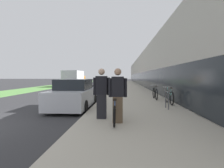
# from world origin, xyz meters

# --- Properties ---
(sidewalk_slab) EXTENTS (4.58, 70.00, 0.15)m
(sidewalk_slab) POSITION_xyz_m (6.18, 21.00, 0.07)
(sidewalk_slab) COLOR #B2AA99
(sidewalk_slab) RESTS_ON ground
(storefront_facade) EXTENTS (10.01, 70.00, 5.59)m
(storefront_facade) POSITION_xyz_m (13.50, 29.00, 2.79)
(storefront_facade) COLOR #BCB7AD
(storefront_facade) RESTS_ON ground
(lawn_strip) EXTENTS (4.18, 70.00, 0.03)m
(lawn_strip) POSITION_xyz_m (-6.38, 25.00, 0.02)
(lawn_strip) COLOR #5B9347
(lawn_strip) RESTS_ON ground
(tandem_bicycle) EXTENTS (0.52, 2.33, 0.83)m
(tandem_bicycle) POSITION_xyz_m (5.21, 1.31, 0.51)
(tandem_bicycle) COLOR black
(tandem_bicycle) RESTS_ON sidewalk_slab
(person_rider) EXTENTS (0.62, 0.24, 1.81)m
(person_rider) POSITION_xyz_m (5.30, 1.02, 1.06)
(person_rider) COLOR brown
(person_rider) RESTS_ON sidewalk_slab
(person_bystander) EXTENTS (0.62, 0.24, 1.83)m
(person_bystander) POSITION_xyz_m (4.69, 1.55, 1.07)
(person_bystander) COLOR black
(person_bystander) RESTS_ON sidewalk_slab
(bike_rack_hoop) EXTENTS (0.05, 0.60, 0.84)m
(bike_rack_hoop) POSITION_xyz_m (7.57, 3.65, 0.66)
(bike_rack_hoop) COLOR #4C4C51
(bike_rack_hoop) RESTS_ON sidewalk_slab
(cruiser_bike_nearest) EXTENTS (0.52, 1.74, 0.95)m
(cruiser_bike_nearest) POSITION_xyz_m (8.07, 5.17, 0.54)
(cruiser_bike_nearest) COLOR black
(cruiser_bike_nearest) RESTS_ON sidewalk_slab
(cruiser_bike_middle) EXTENTS (0.52, 1.71, 0.94)m
(cruiser_bike_middle) POSITION_xyz_m (7.64, 7.20, 0.54)
(cruiser_bike_middle) COLOR black
(cruiser_bike_middle) RESTS_ON sidewalk_slab
(parked_sedan_curbside) EXTENTS (1.90, 4.39, 1.54)m
(parked_sedan_curbside) POSITION_xyz_m (2.87, 4.41, 0.71)
(parked_sedan_curbside) COLOR silver
(parked_sedan_curbside) RESTS_ON ground
(vintage_roadster_curbside) EXTENTS (1.89, 4.06, 0.91)m
(vintage_roadster_curbside) POSITION_xyz_m (2.67, 9.70, 0.39)
(vintage_roadster_curbside) COLOR #4C5156
(vintage_roadster_curbside) RESTS_ON ground
(moving_truck) EXTENTS (2.50, 6.22, 2.58)m
(moving_truck) POSITION_xyz_m (-2.54, 23.37, 1.32)
(moving_truck) COLOR orange
(moving_truck) RESTS_ON ground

